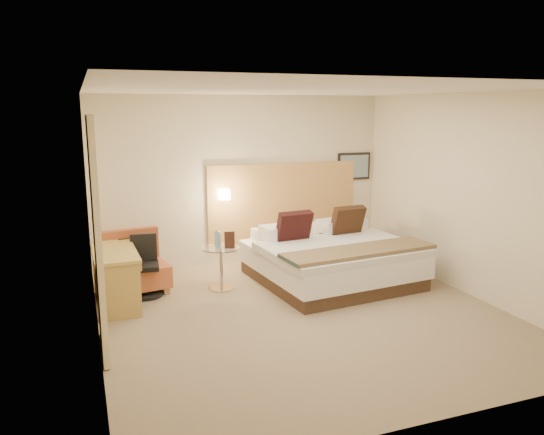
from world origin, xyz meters
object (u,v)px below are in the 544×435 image
object	(u,v)px
bed	(331,258)
lounge_chair	(136,268)
desk	(117,262)
desk_chair	(145,271)
side_table	(221,266)

from	to	relation	value
bed	lounge_chair	bearing A→B (deg)	169.05
bed	desk	size ratio (longest dim) A/B	1.97
bed	desk_chair	xyz separation A→B (m)	(-2.63, 0.31, -0.00)
bed	lounge_chair	world-z (taller)	bed
desk	bed	bearing A→B (deg)	-1.16
lounge_chair	desk	xyz separation A→B (m)	(-0.27, -0.47, 0.24)
side_table	desk_chair	world-z (taller)	desk_chair
bed	side_table	distance (m)	1.61
lounge_chair	desk_chair	distance (m)	0.24
bed	lounge_chair	distance (m)	2.78
desk	desk_chair	size ratio (longest dim) A/B	1.45
bed	desk	xyz separation A→B (m)	(-3.00, 0.06, 0.23)
desk	side_table	bearing A→B (deg)	5.85
side_table	desk	bearing A→B (deg)	-174.15
lounge_chair	desk_chair	xyz separation A→B (m)	(0.10, -0.22, 0.00)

